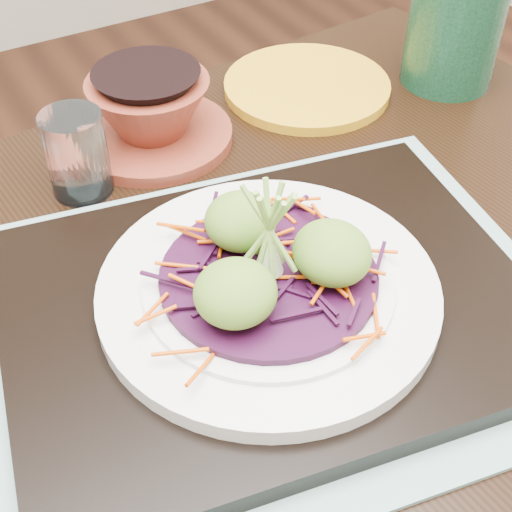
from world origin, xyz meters
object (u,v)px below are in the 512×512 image
white_plate (268,289)px  yellow_plate (307,86)px  serving_tray (268,305)px  water_glass (77,154)px  dining_table (225,376)px  green_jar (454,31)px  terracotta_bowl_set (151,115)px

white_plate → yellow_plate: size_ratio=1.38×
white_plate → serving_tray: bearing=0.0°
serving_tray → water_glass: size_ratio=4.91×
serving_tray → yellow_plate: size_ratio=2.12×
dining_table → white_plate: 0.13m
white_plate → green_jar: bearing=30.0°
serving_tray → white_plate: white_plate is taller
white_plate → terracotta_bowl_set: 0.29m
serving_tray → white_plate: bearing=-169.6°
terracotta_bowl_set → green_jar: bearing=-9.4°
yellow_plate → green_jar: size_ratio=1.57×
serving_tray → yellow_plate: serving_tray is taller
green_jar → serving_tray: bearing=-150.0°
white_plate → water_glass: bearing=106.5°
dining_table → green_jar: size_ratio=8.85×
white_plate → yellow_plate: (0.23, 0.30, -0.03)m
serving_tray → green_jar: 0.46m
green_jar → white_plate: bearing=-150.0°
water_glass → yellow_plate: size_ratio=0.43×
white_plate → dining_table: bearing=142.6°
white_plate → terracotta_bowl_set: bearing=84.9°
serving_tray → terracotta_bowl_set: size_ratio=2.05×
dining_table → serving_tray: bearing=-42.4°
water_glass → green_jar: 0.47m
water_glass → dining_table: bearing=-79.4°
terracotta_bowl_set → yellow_plate: (0.21, 0.00, -0.03)m
serving_tray → terracotta_bowl_set: 0.29m
green_jar → terracotta_bowl_set: bearing=170.6°
dining_table → water_glass: 0.26m
serving_tray → white_plate: 0.02m
dining_table → yellow_plate: 0.39m
dining_table → water_glass: (-0.04, 0.22, 0.13)m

